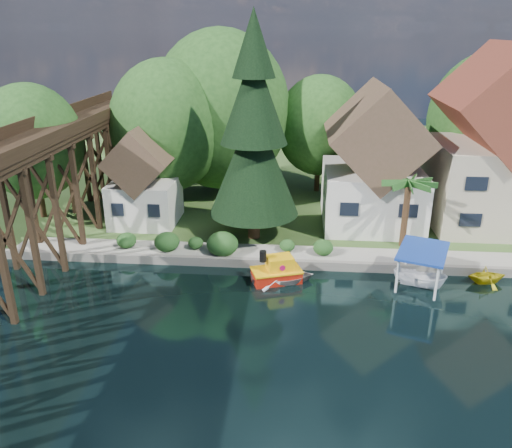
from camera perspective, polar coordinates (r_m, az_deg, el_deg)
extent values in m
plane|color=black|center=(27.19, 1.93, -12.59)|extent=(140.00, 140.00, 0.00)
cube|color=#2E451B|center=(58.45, 3.67, 6.63)|extent=(140.00, 52.00, 0.50)
cube|color=slate|center=(34.08, 9.39, -4.76)|extent=(60.00, 0.40, 0.62)
cube|color=gray|center=(35.39, 12.50, -3.58)|extent=(50.00, 2.60, 0.06)
cube|color=black|center=(32.78, -26.81, -0.95)|extent=(4.00, 0.36, 8.00)
cube|color=black|center=(35.35, -24.26, 1.02)|extent=(4.00, 0.36, 8.00)
cube|color=black|center=(38.01, -22.05, 2.71)|extent=(4.00, 0.36, 8.00)
cube|color=black|center=(40.74, -20.14, 4.18)|extent=(4.00, 0.36, 8.00)
cube|color=black|center=(43.55, -18.45, 5.46)|extent=(4.00, 0.36, 8.00)
cube|color=black|center=(46.40, -16.97, 6.57)|extent=(4.00, 0.36, 8.00)
cube|color=black|center=(49.29, -15.66, 7.56)|extent=(4.00, 0.36, 8.00)
cube|color=black|center=(52.22, -14.49, 8.43)|extent=(4.00, 0.36, 8.00)
cube|color=black|center=(33.10, -22.97, 7.28)|extent=(0.35, 44.00, 0.35)
cube|color=black|center=(33.88, -25.69, 7.68)|extent=(4.00, 44.00, 0.30)
cube|color=black|center=(32.81, -22.79, 8.73)|extent=(0.12, 44.00, 0.80)
cube|color=silver|center=(40.91, 13.01, 3.19)|extent=(7.50, 8.00, 4.50)
cube|color=brown|center=(39.68, 13.61, 9.98)|extent=(7.64, 8.64, 7.64)
cube|color=black|center=(36.78, 10.61, 1.67)|extent=(1.35, 0.08, 1.00)
cube|color=black|center=(37.46, 17.01, 1.44)|extent=(1.35, 0.08, 1.00)
cube|color=#BDB094|center=(43.33, 24.92, 4.12)|extent=(8.50, 8.50, 6.50)
cube|color=brown|center=(42.10, 26.28, 12.32)|extent=(8.65, 9.18, 8.65)
cube|color=black|center=(38.58, 23.69, 2.85)|extent=(1.53, 0.08, 1.00)
cube|color=silver|center=(41.00, -12.50, 2.53)|extent=(5.00, 5.00, 3.50)
cube|color=brown|center=(40.01, -12.91, 7.34)|extent=(5.09, 5.40, 5.09)
cube|color=black|center=(39.12, -15.53, 1.59)|extent=(0.90, 0.08, 1.00)
cube|color=black|center=(38.25, -11.59, 1.50)|extent=(0.90, 0.08, 1.00)
cylinder|color=#382314|center=(44.70, -9.69, 5.00)|extent=(0.50, 0.50, 4.50)
ellipsoid|color=#1F4719|center=(43.61, -10.08, 10.99)|extent=(4.40, 4.40, 5.06)
cylinder|color=#382314|center=(47.63, -3.85, 6.56)|extent=(0.50, 0.50, 4.95)
ellipsoid|color=#1F4719|center=(46.56, -4.01, 12.79)|extent=(5.00, 5.00, 5.75)
cylinder|color=#382314|center=(48.24, 7.04, 6.09)|extent=(0.50, 0.50, 4.05)
ellipsoid|color=#1F4719|center=(47.29, 7.28, 11.09)|extent=(4.00, 4.00, 4.60)
cylinder|color=#382314|center=(51.06, 24.19, 5.47)|extent=(0.50, 0.50, 4.50)
ellipsoid|color=#1F4719|center=(50.11, 25.02, 10.68)|extent=(4.60, 4.60, 5.29)
cylinder|color=#382314|center=(44.80, -23.44, 3.23)|extent=(0.50, 0.50, 4.05)
ellipsoid|color=#1F4719|center=(43.78, -24.26, 8.54)|extent=(4.00, 4.00, 4.60)
ellipsoid|color=#1B4519|center=(35.78, -10.17, -1.82)|extent=(1.98, 1.98, 1.53)
ellipsoid|color=#1B4519|center=(35.67, -6.92, -2.00)|extent=(1.54, 1.54, 1.19)
ellipsoid|color=#1B4519|center=(34.78, -3.87, -2.06)|extent=(2.20, 2.20, 1.70)
ellipsoid|color=#1B4519|center=(36.86, -14.60, -1.63)|extent=(1.76, 1.76, 1.36)
ellipsoid|color=#1B4519|center=(35.07, 3.58, -2.30)|extent=(1.54, 1.54, 1.19)
ellipsoid|color=#1B4519|center=(34.82, 7.69, -2.49)|extent=(1.76, 1.76, 1.36)
cylinder|color=#382314|center=(37.15, -0.23, 0.62)|extent=(0.89, 0.89, 2.96)
cone|color=black|center=(35.80, -0.24, 7.28)|extent=(6.52, 6.52, 7.90)
cone|color=black|center=(34.97, -0.25, 14.35)|extent=(4.74, 4.74, 6.42)
cone|color=black|center=(34.71, -0.26, 20.02)|extent=(2.96, 2.96, 4.44)
cylinder|color=#382314|center=(36.95, 16.67, 0.85)|extent=(0.45, 0.45, 4.53)
ellipsoid|color=#1B4A18|center=(36.19, 17.09, 4.51)|extent=(4.52, 4.52, 1.03)
cube|color=#AE1A0B|center=(32.27, 2.35, -5.97)|extent=(3.38, 2.48, 0.81)
cube|color=#FFB60D|center=(32.07, 2.36, -5.28)|extent=(3.51, 2.61, 0.10)
cube|color=#FFB60D|center=(31.93, 2.72, -4.56)|extent=(1.91, 1.66, 1.01)
cylinder|color=black|center=(31.38, 0.79, -3.70)|extent=(0.44, 0.44, 0.71)
cylinder|color=#A20C4B|center=(31.40, 3.04, -5.05)|extent=(0.37, 0.19, 0.36)
cylinder|color=#A20C4B|center=(32.47, 2.42, -4.09)|extent=(0.37, 0.19, 0.36)
cylinder|color=#A20C4B|center=(32.15, 4.11, -4.41)|extent=(0.19, 0.37, 0.36)
imported|color=silver|center=(32.27, 3.03, -5.84)|extent=(4.46, 3.47, 0.84)
imported|color=white|center=(33.03, 18.17, -5.91)|extent=(3.46, 2.27, 1.25)
cube|color=#173998|center=(32.24, 18.56, -2.93)|extent=(3.98, 4.72, 0.15)
cylinder|color=white|center=(31.05, 19.94, -6.39)|extent=(0.15, 0.15, 2.26)
cylinder|color=white|center=(34.23, 20.59, -3.84)|extent=(0.15, 0.15, 2.26)
cylinder|color=white|center=(31.24, 15.83, -5.71)|extent=(0.15, 0.15, 2.26)
cylinder|color=white|center=(34.39, 16.88, -3.23)|extent=(0.15, 0.15, 2.26)
imported|color=gold|center=(35.10, 24.88, -5.21)|extent=(2.71, 2.43, 1.28)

